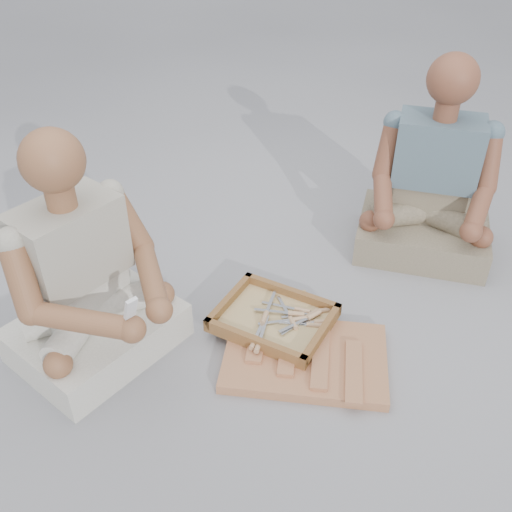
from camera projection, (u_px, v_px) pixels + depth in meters
The scene contains 29 objects.
ground at pixel (229, 339), 2.45m from camera, with size 60.00×60.00×0.00m, color #9B9BA0.
carved_panel at pixel (305, 358), 2.33m from camera, with size 0.66×0.44×0.04m, color #9B603C.
tool_tray at pixel (274, 319), 2.45m from camera, with size 0.48×0.38×0.06m.
chisel_0 at pixel (266, 314), 2.45m from camera, with size 0.07×0.22×0.02m.
chisel_1 at pixel (317, 312), 2.49m from camera, with size 0.17×0.16×0.02m.
chisel_2 at pixel (310, 325), 2.42m from camera, with size 0.21×0.10×0.02m.
chisel_3 at pixel (291, 320), 2.44m from camera, with size 0.17×0.16×0.02m.
chisel_4 at pixel (310, 317), 2.44m from camera, with size 0.11×0.21×0.02m.
chisel_5 at pixel (291, 313), 2.46m from camera, with size 0.21×0.09×0.02m.
chisel_6 at pixel (259, 342), 2.32m from camera, with size 0.08×0.22×0.02m.
chisel_7 at pixel (255, 339), 2.34m from camera, with size 0.06×0.22×0.02m.
chisel_8 at pixel (308, 317), 2.45m from camera, with size 0.09×0.21×0.02m.
chisel_9 at pixel (317, 322), 2.43m from camera, with size 0.20×0.13×0.02m.
chisel_10 at pixel (296, 319), 2.44m from camera, with size 0.18×0.15×0.02m.
chisel_11 at pixel (298, 309), 2.50m from camera, with size 0.22×0.06×0.02m.
wood_chip_0 at pixel (259, 352), 2.38m from camera, with size 0.02×0.01×0.00m, color tan.
wood_chip_1 at pixel (325, 373), 2.29m from camera, with size 0.02×0.01×0.00m, color tan.
wood_chip_2 at pixel (225, 331), 2.49m from camera, with size 0.02×0.01×0.00m, color tan.
wood_chip_3 at pixel (230, 306), 2.62m from camera, with size 0.02×0.01×0.00m, color tan.
wood_chip_4 at pixel (304, 291), 2.70m from camera, with size 0.02×0.01×0.00m, color tan.
wood_chip_5 at pixel (247, 321), 2.54m from camera, with size 0.02×0.01×0.00m, color tan.
wood_chip_6 at pixel (241, 304), 2.63m from camera, with size 0.02×0.01×0.00m, color tan.
wood_chip_7 at pixel (245, 297), 2.67m from camera, with size 0.02×0.01×0.00m, color tan.
wood_chip_8 at pixel (224, 325), 2.51m from camera, with size 0.02×0.01×0.00m, color tan.
wood_chip_9 at pixel (259, 282), 2.76m from camera, with size 0.02×0.01×0.00m, color tan.
wood_chip_10 at pixel (270, 308), 2.61m from camera, with size 0.02×0.01×0.00m, color tan.
craftsman at pixel (86, 286), 2.22m from camera, with size 0.70×0.70×0.97m.
companion at pixel (430, 191), 2.82m from camera, with size 0.74×0.64×1.00m.
mobile_phone at pixel (131, 308), 1.92m from camera, with size 0.06×0.05×0.10m.
Camera 1 is at (0.97, -1.49, 1.73)m, focal length 40.00 mm.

